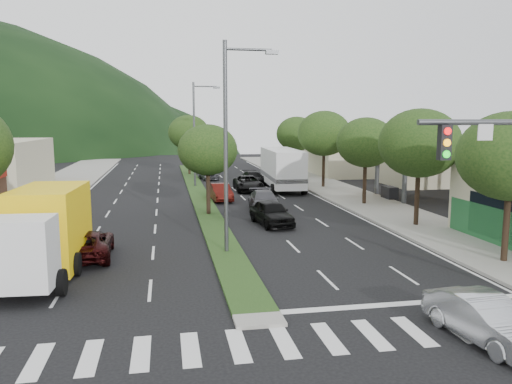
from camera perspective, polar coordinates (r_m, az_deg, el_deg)
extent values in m
plane|color=black|center=(16.81, 0.05, -14.03)|extent=(160.00, 160.00, 0.00)
cube|color=gray|center=(43.57, 10.33, -0.29)|extent=(5.00, 90.00, 0.15)
cube|color=gray|center=(42.05, -24.26, -1.18)|extent=(6.00, 90.00, 0.15)
cube|color=#1F3E16|center=(43.85, -6.57, -0.18)|extent=(1.60, 56.00, 0.12)
cube|color=silver|center=(15.01, 1.50, -16.84)|extent=(19.00, 2.20, 0.01)
cylinder|color=#47494C|center=(17.30, 26.88, 7.13)|extent=(6.00, 0.18, 0.18)
cube|color=black|center=(15.95, 20.73, 5.31)|extent=(0.35, 0.25, 1.05)
cube|color=silver|center=(43.24, 20.05, 5.85)|extent=(12.00, 8.00, 0.50)
cube|color=#EB9E0C|center=(43.25, 20.03, 5.38)|extent=(12.20, 8.20, 0.50)
cylinder|color=#47494C|center=(39.31, 16.66, 1.87)|extent=(0.36, 0.36, 4.60)
cylinder|color=#47494C|center=(43.53, 26.09, 1.96)|extent=(0.36, 0.36, 4.60)
cylinder|color=#47494C|center=(43.80, 13.70, 2.59)|extent=(0.36, 0.36, 4.60)
cylinder|color=#47494C|center=(47.62, 22.54, 2.62)|extent=(0.36, 0.36, 4.60)
cube|color=black|center=(41.75, 15.01, -0.14)|extent=(0.80, 1.60, 1.10)
cube|color=black|center=(45.74, 24.11, 0.13)|extent=(0.80, 1.60, 1.10)
cube|color=#B8B292|center=(63.48, 10.27, 4.60)|extent=(10.00, 16.00, 5.20)
cylinder|color=black|center=(24.73, 26.71, -2.94)|extent=(0.28, 0.28, 3.64)
ellipsoid|color=black|center=(24.39, 27.14, 3.68)|extent=(4.60, 4.60, 3.91)
cylinder|color=black|center=(31.36, 17.94, -0.14)|extent=(0.28, 0.28, 3.81)
ellipsoid|color=black|center=(31.10, 18.18, 5.33)|extent=(4.80, 4.80, 4.08)
cylinder|color=black|center=(38.54, 12.32, 1.37)|extent=(0.28, 0.28, 3.58)
ellipsoid|color=black|center=(38.33, 12.45, 5.56)|extent=(4.40, 4.40, 3.74)
cylinder|color=black|center=(47.86, 7.72, 2.97)|extent=(0.28, 0.28, 3.92)
ellipsoid|color=black|center=(47.69, 7.79, 6.65)|extent=(5.00, 5.00, 4.25)
cylinder|color=black|center=(57.43, 4.63, 3.75)|extent=(0.28, 0.28, 3.70)
ellipsoid|color=black|center=(57.28, 4.66, 6.64)|extent=(4.60, 4.60, 3.91)
cylinder|color=black|center=(33.74, -5.48, 0.34)|extent=(0.28, 0.28, 3.36)
ellipsoid|color=black|center=(33.48, -5.54, 4.82)|extent=(4.00, 4.00, 3.40)
cylinder|color=black|center=(59.53, -7.64, 3.88)|extent=(0.28, 0.28, 3.81)
ellipsoid|color=black|center=(59.39, -7.70, 6.76)|extent=(4.80, 4.80, 4.08)
cylinder|color=#47494C|center=(23.52, -3.48, 4.84)|extent=(0.20, 0.20, 10.00)
cylinder|color=#47494C|center=(23.86, -0.85, 15.97)|extent=(2.20, 0.12, 0.12)
cube|color=#47494C|center=(24.05, 1.83, 15.66)|extent=(0.60, 0.25, 0.18)
cylinder|color=#47494C|center=(48.41, -7.07, 6.46)|extent=(0.20, 0.20, 10.00)
cylinder|color=#47494C|center=(48.58, -5.84, 11.92)|extent=(2.20, 0.12, 0.12)
cube|color=#47494C|center=(48.67, -4.52, 11.81)|extent=(0.60, 0.25, 0.18)
imported|color=#B1B4B9|center=(16.26, 24.72, -13.05)|extent=(1.94, 4.22, 1.34)
imported|color=black|center=(24.62, -18.65, -5.68)|extent=(2.35, 4.76, 1.30)
imported|color=black|center=(30.68, 1.77, -2.37)|extent=(2.36, 4.66, 1.52)
imported|color=#47464B|center=(35.62, 0.94, -1.01)|extent=(2.25, 4.91, 1.39)
imported|color=#49100C|center=(40.12, -4.08, -0.03)|extent=(1.73, 4.19, 1.35)
imported|color=black|center=(45.45, -0.91, 0.99)|extent=(2.46, 5.12, 1.41)
imported|color=#55555A|center=(54.97, -5.46, 2.22)|extent=(2.15, 4.46, 1.47)
imported|color=black|center=(50.58, -0.33, 1.63)|extent=(2.09, 4.49, 1.27)
cube|color=silver|center=(19.41, -25.53, -6.36)|extent=(2.48, 1.88, 2.52)
cube|color=yellow|center=(23.16, -22.43, -3.66)|extent=(2.77, 4.73, 3.39)
cube|color=black|center=(22.65, -22.82, -7.49)|extent=(2.54, 6.46, 0.33)
cylinder|color=black|center=(19.81, -21.38, -9.62)|extent=(0.38, 1.00, 0.98)
cylinder|color=black|center=(22.03, -19.87, -7.76)|extent=(0.38, 1.00, 0.98)
cylinder|color=black|center=(22.72, -26.12, -7.64)|extent=(0.38, 1.00, 0.98)
cylinder|color=black|center=(24.08, -18.75, -6.38)|extent=(0.38, 1.00, 0.98)
cylinder|color=black|center=(24.71, -24.50, -6.31)|extent=(0.38, 1.00, 0.98)
cube|color=white|center=(46.62, 2.98, 2.90)|extent=(3.25, 9.89, 3.25)
cube|color=slate|center=(46.70, 2.98, 1.90)|extent=(3.31, 9.89, 0.38)
cylinder|color=black|center=(50.41, 0.68, 1.44)|extent=(0.43, 0.99, 0.98)
cylinder|color=black|center=(50.85, 3.70, 1.48)|extent=(0.43, 0.99, 0.98)
cylinder|color=black|center=(49.26, 0.86, 1.29)|extent=(0.43, 0.99, 0.98)
cylinder|color=black|center=(49.71, 3.95, 1.33)|extent=(0.43, 0.99, 0.98)
cylinder|color=black|center=(43.14, 2.02, 0.31)|extent=(0.43, 0.99, 0.98)
cylinder|color=black|center=(43.65, 5.53, 0.37)|extent=(0.43, 0.99, 0.98)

